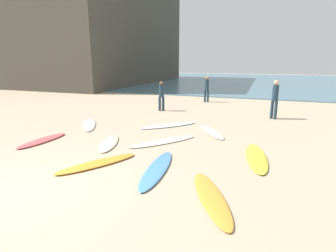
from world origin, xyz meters
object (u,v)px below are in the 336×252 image
at_px(surfboard_8, 212,132).
at_px(beachgoer_mid, 161,95).
at_px(surfboard_0, 109,143).
at_px(beachgoer_far, 207,88).
at_px(surfboard_6, 169,125).
at_px(surfboard_4, 256,157).
at_px(surfboard_5, 163,141).
at_px(surfboard_2, 89,124).
at_px(beachgoer_near, 275,97).
at_px(surfboard_3, 42,140).
at_px(surfboard_7, 157,169).
at_px(surfboard_9, 211,197).
at_px(surfboard_1, 98,163).

distance_m(surfboard_8, beachgoer_mid, 5.17).
bearing_deg(surfboard_0, beachgoer_far, -117.42).
bearing_deg(surfboard_8, surfboard_6, -43.52).
xyz_separation_m(surfboard_4, surfboard_5, (-3.06, 0.47, -0.01)).
distance_m(surfboard_2, beachgoer_far, 9.10).
bearing_deg(surfboard_6, beachgoer_mid, 160.57).
relative_size(surfboard_8, beachgoer_near, 1.18).
bearing_deg(surfboard_0, surfboard_8, -159.82).
bearing_deg(surfboard_8, surfboard_5, 23.30).
xyz_separation_m(surfboard_0, beachgoer_near, (5.18, 6.27, 1.01)).
bearing_deg(surfboard_5, surfboard_3, -123.06).
xyz_separation_m(surfboard_6, surfboard_7, (1.39, -4.50, 0.00)).
bearing_deg(surfboard_6, surfboard_8, 31.29).
bearing_deg(surfboard_4, surfboard_0, 176.24).
bearing_deg(surfboard_7, surfboard_0, -38.93).
relative_size(surfboard_9, beachgoer_near, 1.24).
distance_m(surfboard_3, beachgoer_mid, 7.11).
height_order(surfboard_1, surfboard_9, surfboard_1).
bearing_deg(beachgoer_far, surfboard_0, 81.45).
bearing_deg(surfboard_1, surfboard_4, -123.46).
bearing_deg(surfboard_5, surfboard_1, -72.36).
bearing_deg(surfboard_4, surfboard_3, 179.64).
relative_size(surfboard_9, beachgoer_mid, 1.39).
bearing_deg(surfboard_8, surfboard_0, 10.52).
height_order(surfboard_8, surfboard_9, same).
xyz_separation_m(surfboard_1, beachgoer_mid, (-1.45, 7.95, 0.87)).
relative_size(surfboard_8, beachgoer_far, 1.26).
height_order(surfboard_5, beachgoer_far, beachgoer_far).
height_order(surfboard_1, surfboard_2, surfboard_1).
bearing_deg(surfboard_1, beachgoer_mid, -50.40).
height_order(surfboard_2, beachgoer_far, beachgoer_far).
bearing_deg(beachgoer_mid, surfboard_4, 114.85).
height_order(surfboard_8, beachgoer_near, beachgoer_near).
bearing_deg(surfboard_0, surfboard_7, 126.87).
xyz_separation_m(surfboard_3, surfboard_6, (3.30, 3.67, -0.01)).
height_order(surfboard_4, surfboard_5, surfboard_4).
distance_m(surfboard_1, surfboard_5, 2.66).
distance_m(surfboard_5, surfboard_6, 2.33).
distance_m(surfboard_2, beachgoer_near, 8.69).
relative_size(surfboard_3, surfboard_6, 0.78).
bearing_deg(beachgoer_near, surfboard_4, 117.96).
bearing_deg(surfboard_3, surfboard_1, -17.87).
relative_size(surfboard_2, surfboard_4, 0.99).
relative_size(surfboard_4, surfboard_5, 0.96).
bearing_deg(beachgoer_mid, surfboard_3, 59.23).
xyz_separation_m(surfboard_1, beachgoer_near, (4.41, 7.94, 1.01)).
relative_size(surfboard_1, beachgoer_far, 1.31).
height_order(surfboard_5, surfboard_9, surfboard_9).
distance_m(beachgoer_near, beachgoer_mid, 5.86).
distance_m(surfboard_5, surfboard_7, 2.38).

